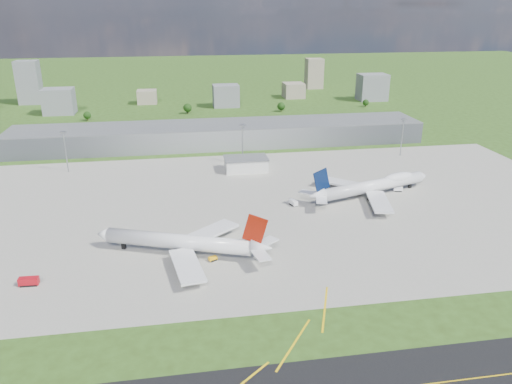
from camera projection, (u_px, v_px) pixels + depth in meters
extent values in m
plane|color=#2F4917|center=(222.00, 150.00, 358.92)|extent=(1400.00, 1400.00, 0.00)
cube|color=gray|center=(263.00, 206.00, 258.91)|extent=(360.00, 190.00, 0.08)
cube|color=gray|center=(220.00, 135.00, 370.11)|extent=(300.00, 42.00, 15.00)
cube|color=silver|center=(246.00, 164.00, 312.88)|extent=(26.00, 16.00, 8.00)
cylinder|color=gray|center=(66.00, 153.00, 307.01)|extent=(0.70, 0.70, 25.00)
cube|color=gray|center=(63.00, 132.00, 302.48)|extent=(3.50, 2.00, 1.20)
cylinder|color=gray|center=(243.00, 145.00, 323.72)|extent=(0.70, 0.70, 25.00)
cube|color=gray|center=(242.00, 126.00, 319.19)|extent=(3.50, 2.00, 1.20)
cylinder|color=gray|center=(402.00, 138.00, 340.42)|extent=(0.70, 0.70, 25.00)
cube|color=gray|center=(404.00, 120.00, 335.89)|extent=(3.50, 2.00, 1.20)
cylinder|color=silver|center=(178.00, 241.00, 207.26)|extent=(60.52, 28.24, 6.45)
cone|color=silver|center=(103.00, 234.00, 213.59)|extent=(7.32, 7.94, 6.45)
cone|color=silver|center=(262.00, 247.00, 200.32)|extent=(10.33, 9.09, 6.45)
cube|color=#9E0817|center=(173.00, 245.00, 208.37)|extent=(48.69, 20.69, 1.40)
cube|color=silver|center=(187.00, 265.00, 192.19)|extent=(13.97, 29.12, 0.97)
cube|color=silver|center=(210.00, 232.00, 220.27)|extent=(27.78, 25.13, 0.97)
cube|color=#991708|center=(255.00, 229.00, 198.08)|extent=(10.19, 4.32, 12.98)
cylinder|color=#38383D|center=(184.00, 264.00, 197.11)|extent=(6.75, 5.32, 3.44)
cylinder|color=#38383D|center=(201.00, 240.00, 217.78)|extent=(6.75, 5.32, 3.44)
cube|color=black|center=(190.00, 258.00, 203.24)|extent=(2.07, 1.82, 2.69)
cube|color=black|center=(197.00, 247.00, 212.10)|extent=(2.07, 1.82, 2.69)
cube|color=black|center=(124.00, 246.00, 213.50)|extent=(2.07, 1.82, 2.69)
cylinder|color=silver|center=(374.00, 186.00, 270.99)|extent=(64.69, 26.30, 6.58)
cone|color=silver|center=(423.00, 176.00, 286.13)|extent=(7.06, 7.88, 6.58)
cone|color=silver|center=(317.00, 195.00, 254.88)|extent=(10.09, 8.85, 6.58)
cube|color=navy|center=(376.00, 189.00, 272.62)|extent=(52.22, 19.00, 1.38)
ellipsoid|color=silver|center=(398.00, 178.00, 277.58)|extent=(22.06, 12.68, 5.92)
cube|color=silver|center=(341.00, 183.00, 281.03)|extent=(28.34, 26.99, 0.96)
cube|color=silver|center=(379.00, 202.00, 254.19)|extent=(15.63, 30.97, 0.96)
cube|color=#08163A|center=(322.00, 180.00, 253.27)|extent=(10.23, 3.72, 12.83)
cylinder|color=#38383D|center=(354.00, 189.00, 277.99)|extent=(6.59, 5.01, 3.40)
cylinder|color=#38383D|center=(334.00, 185.00, 284.22)|extent=(6.59, 5.01, 3.40)
cylinder|color=#38383D|center=(377.00, 200.00, 262.08)|extent=(6.59, 5.01, 3.40)
cylinder|color=#38383D|center=(381.00, 209.00, 250.63)|extent=(6.59, 5.01, 3.40)
cube|color=black|center=(358.00, 193.00, 273.86)|extent=(2.01, 1.73, 2.65)
cube|color=black|center=(369.00, 198.00, 265.90)|extent=(2.01, 1.73, 2.65)
cube|color=black|center=(410.00, 186.00, 283.88)|extent=(2.01, 1.73, 2.65)
cube|color=#A90C15|center=(29.00, 281.00, 185.43)|extent=(7.27, 2.97, 2.87)
cube|color=black|center=(29.00, 284.00, 185.94)|extent=(6.20, 3.06, 0.70)
cube|color=#F9AF0E|center=(213.00, 258.00, 203.54)|extent=(3.92, 3.17, 1.37)
cube|color=black|center=(213.00, 260.00, 203.78)|extent=(3.49, 3.05, 0.70)
cube|color=white|center=(293.00, 202.00, 259.49)|extent=(4.03, 5.96, 2.41)
cube|color=black|center=(293.00, 204.00, 259.92)|extent=(3.89, 5.22, 0.70)
cube|color=white|center=(398.00, 189.00, 278.55)|extent=(5.23, 3.09, 2.19)
cube|color=black|center=(398.00, 191.00, 278.94)|extent=(4.53, 3.08, 0.70)
cube|color=slate|center=(59.00, 101.00, 471.84)|extent=(28.00, 22.00, 24.00)
cube|color=gray|center=(147.00, 97.00, 522.68)|extent=(20.00, 18.00, 14.00)
cube|color=slate|center=(226.00, 96.00, 505.73)|extent=(26.00, 20.00, 22.00)
cube|color=gray|center=(294.00, 90.00, 555.85)|extent=(22.00, 24.00, 16.00)
cube|color=slate|center=(372.00, 87.00, 538.20)|extent=(30.00, 22.00, 28.00)
cube|color=slate|center=(29.00, 82.00, 517.60)|extent=(22.00, 20.00, 44.00)
cube|color=gray|center=(314.00, 73.00, 613.76)|extent=(20.00, 18.00, 36.00)
cylinder|color=#382314|center=(88.00, 119.00, 447.81)|extent=(0.70, 0.70, 3.00)
sphere|color=black|center=(87.00, 115.00, 446.62)|extent=(6.75, 6.75, 6.75)
cylinder|color=#382314|center=(188.00, 112.00, 475.22)|extent=(0.70, 0.70, 3.60)
sphere|color=black|center=(188.00, 108.00, 473.79)|extent=(8.10, 8.10, 8.10)
cylinder|color=#382314|center=(281.00, 110.00, 484.31)|extent=(0.70, 0.70, 3.40)
sphere|color=black|center=(281.00, 106.00, 482.96)|extent=(7.65, 7.65, 7.65)
cylinder|color=#382314|center=(366.00, 106.00, 507.32)|extent=(0.70, 0.70, 2.80)
sphere|color=black|center=(366.00, 102.00, 506.20)|extent=(6.30, 6.30, 6.30)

